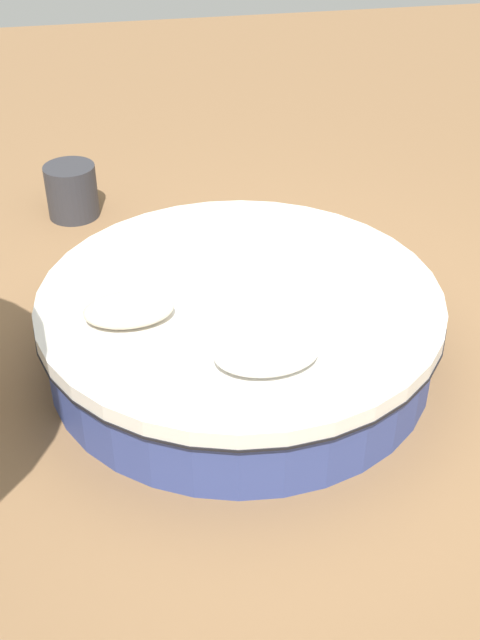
{
  "coord_description": "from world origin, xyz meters",
  "views": [
    {
      "loc": [
        -0.73,
        -3.77,
        3.02
      ],
      "look_at": [
        0.0,
        0.0,
        0.29
      ],
      "focal_mm": 44.04,
      "sensor_mm": 36.0,
      "label": 1
    }
  ],
  "objects_px": {
    "throw_pillow_0": "(129,310)",
    "throw_pillow_1": "(267,352)",
    "side_table": "(72,191)",
    "round_bed": "(240,326)"
  },
  "relations": [
    {
      "from": "round_bed",
      "to": "side_table",
      "type": "height_order",
      "value": "round_bed"
    },
    {
      "from": "throw_pillow_0",
      "to": "side_table",
      "type": "distance_m",
      "value": 2.32
    },
    {
      "from": "throw_pillow_0",
      "to": "throw_pillow_1",
      "type": "bearing_deg",
      "value": -38.2
    },
    {
      "from": "throw_pillow_1",
      "to": "side_table",
      "type": "distance_m",
      "value": 2.99
    },
    {
      "from": "round_bed",
      "to": "side_table",
      "type": "xyz_separation_m",
      "value": [
        -0.97,
        2.12,
        -0.04
      ]
    },
    {
      "from": "throw_pillow_1",
      "to": "side_table",
      "type": "relative_size",
      "value": 1.29
    },
    {
      "from": "throw_pillow_0",
      "to": "throw_pillow_1",
      "type": "xyz_separation_m",
      "value": [
        0.67,
        -0.52,
        0.01
      ]
    },
    {
      "from": "throw_pillow_0",
      "to": "throw_pillow_1",
      "type": "height_order",
      "value": "throw_pillow_1"
    },
    {
      "from": "throw_pillow_0",
      "to": "side_table",
      "type": "height_order",
      "value": "throw_pillow_0"
    },
    {
      "from": "throw_pillow_0",
      "to": "side_table",
      "type": "bearing_deg",
      "value": 97.79
    }
  ]
}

